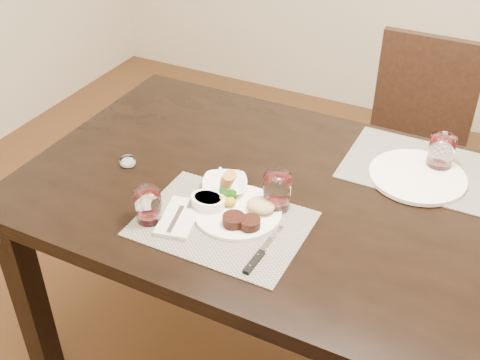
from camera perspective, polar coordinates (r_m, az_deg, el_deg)
The scene contains 14 objects.
dining_table at distance 1.80m, azimuth 10.09°, elevation -4.85°, with size 2.00×1.00×0.75m.
chair_far at distance 2.65m, azimuth 16.16°, elevation 4.18°, with size 0.42×0.42×0.90m.
placemat_near at distance 1.67m, azimuth -1.70°, elevation -4.17°, with size 0.46×0.34×0.00m, color gray.
placemat_far at distance 1.97m, azimuth 16.68°, elevation 1.10°, with size 0.46×0.34×0.00m, color gray.
dinner_plate at distance 1.69m, azimuth 0.08°, elevation -2.97°, with size 0.25×0.25×0.04m.
napkin_fork at distance 1.69m, azimuth -5.74°, elevation -3.55°, with size 0.13×0.19×0.02m.
steak_knife at distance 1.56m, azimuth 1.74°, elevation -7.24°, with size 0.02×0.21×0.01m.
cracker_bowl at distance 1.78m, azimuth -1.46°, elevation -0.51°, with size 0.18×0.18×0.06m.
sauce_ramekin at distance 1.71m, azimuth -3.05°, elevation -2.10°, with size 0.10×0.15×0.08m.
wine_glass_near at distance 1.70m, azimuth 3.50°, elevation -1.22°, with size 0.08×0.08×0.11m.
far_plate at distance 1.92m, azimuth 16.47°, elevation 0.34°, with size 0.29×0.29×0.01m, color white.
wine_glass_far at distance 1.96m, azimuth 18.48°, elevation 2.32°, with size 0.08×0.08×0.11m.
wine_glass_side at distance 1.68m, azimuth -8.65°, elevation -2.60°, with size 0.07×0.07×0.10m.
salt_cellar at distance 1.94m, azimuth -10.59°, elevation 1.68°, with size 0.05×0.05×0.02m.
Camera 1 is at (0.33, -1.35, 1.81)m, focal length 45.00 mm.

